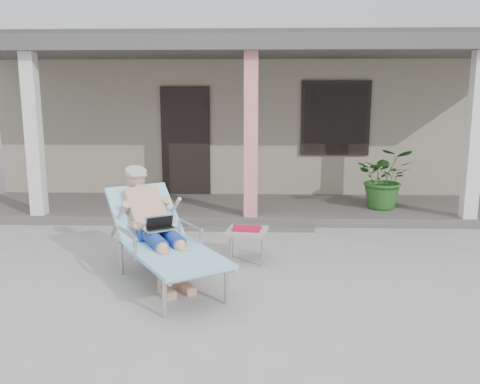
{
  "coord_description": "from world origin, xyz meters",
  "views": [
    {
      "loc": [
        0.11,
        -5.92,
        2.12
      ],
      "look_at": [
        -0.12,
        0.6,
        0.85
      ],
      "focal_mm": 38.0,
      "sensor_mm": 36.0,
      "label": 1
    }
  ],
  "objects": [
    {
      "name": "porch_step",
      "position": [
        0.0,
        1.85,
        0.04
      ],
      "size": [
        2.0,
        0.3,
        0.07
      ],
      "primitive_type": "cube",
      "color": "#605B56",
      "rests_on": "ground"
    },
    {
      "name": "potted_palm",
      "position": [
        2.32,
        2.8,
        0.68
      ],
      "size": [
        1.11,
        1.01,
        1.07
      ],
      "primitive_type": "imported",
      "rotation": [
        0.0,
        0.0,
        -0.2
      ],
      "color": "#26591E",
      "rests_on": "porch_deck"
    },
    {
      "name": "lounger",
      "position": [
        -1.02,
        -0.37,
        0.82
      ],
      "size": [
        1.69,
        2.07,
        1.33
      ],
      "rotation": [
        0.0,
        0.0,
        0.56
      ],
      "color": "#B7B7BC",
      "rests_on": "ground"
    },
    {
      "name": "porch_overhang",
      "position": [
        0.0,
        2.95,
        2.79
      ],
      "size": [
        10.0,
        2.3,
        2.85
      ],
      "color": "silver",
      "rests_on": "porch_deck"
    },
    {
      "name": "porch_deck",
      "position": [
        0.0,
        3.0,
        0.07
      ],
      "size": [
        10.0,
        2.0,
        0.15
      ],
      "primitive_type": "cube",
      "color": "#605B56",
      "rests_on": "ground"
    },
    {
      "name": "house",
      "position": [
        0.0,
        6.5,
        1.67
      ],
      "size": [
        10.4,
        5.4,
        3.3
      ],
      "color": "gray",
      "rests_on": "ground"
    },
    {
      "name": "ground",
      "position": [
        0.0,
        0.0,
        0.0
      ],
      "size": [
        60.0,
        60.0,
        0.0
      ],
      "primitive_type": "plane",
      "color": "#9E9E99",
      "rests_on": "ground"
    },
    {
      "name": "side_table",
      "position": [
        -0.02,
        0.32,
        0.38
      ],
      "size": [
        0.56,
        0.56,
        0.45
      ],
      "rotation": [
        0.0,
        0.0,
        -0.15
      ],
      "color": "#A4A49F",
      "rests_on": "ground"
    }
  ]
}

